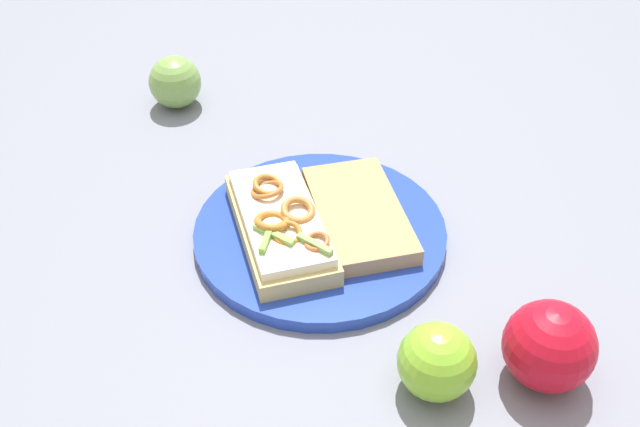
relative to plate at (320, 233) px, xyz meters
name	(u,v)px	position (x,y,z in m)	size (l,w,h in m)	color
ground_plane	(320,238)	(0.00, 0.00, -0.01)	(2.00, 2.00, 0.00)	slate
plate	(320,233)	(0.00, 0.00, 0.00)	(0.27, 0.27, 0.02)	#2240B4
sandwich	(280,223)	(-0.04, -0.02, 0.02)	(0.17, 0.20, 0.04)	tan
bread_slice_side	(359,214)	(0.04, 0.02, 0.02)	(0.17, 0.09, 0.02)	tan
apple_0	(549,346)	(0.24, -0.12, 0.03)	(0.08, 0.08, 0.08)	red
apple_1	(437,362)	(0.15, -0.16, 0.03)	(0.07, 0.07, 0.07)	#80BE2D
apple_2	(175,82)	(-0.26, 0.20, 0.03)	(0.07, 0.07, 0.07)	#76A14D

